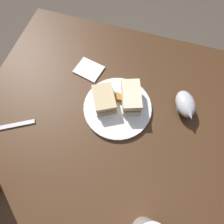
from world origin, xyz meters
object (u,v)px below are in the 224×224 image
Objects in this scene: sandwich_half_right at (104,99)px; fork at (11,126)px; sandwich_half_left at (131,97)px; gravy_boat at (185,104)px; napkin at (89,70)px; plate at (117,108)px.

fork is at bearing -148.42° from sandwich_half_right.
gravy_boat is at bearing 10.34° from sandwich_half_left.
sandwich_half_right reaches higher than fork.
sandwich_half_right is at bearing -166.65° from gravy_boat.
gravy_boat is 1.20× the size of napkin.
sandwich_half_left is 1.04× the size of gravy_boat.
plate is at bearing -39.36° from napkin.
plate is at bearing -1.85° from sandwich_half_right.
plate is 0.07m from sandwich_half_right.
sandwich_half_right is 0.37m from fork.
napkin is at bearing 140.64° from plate.
napkin is (-0.21, 0.10, -0.05)m from sandwich_half_left.
sandwich_half_left reaches higher than plate.
plate is at bearing -1.90° from fork.
sandwich_half_right is 0.73× the size of fork.
gravy_boat is at bearing 13.35° from sandwich_half_right.
fork is at bearing -156.74° from gravy_boat.
sandwich_half_left is 1.24× the size of napkin.
sandwich_half_left is at bearing 40.75° from plate.
plate is 2.02× the size of gravy_boat.
sandwich_half_left is 0.21m from gravy_boat.
fork is at bearing -152.62° from plate.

